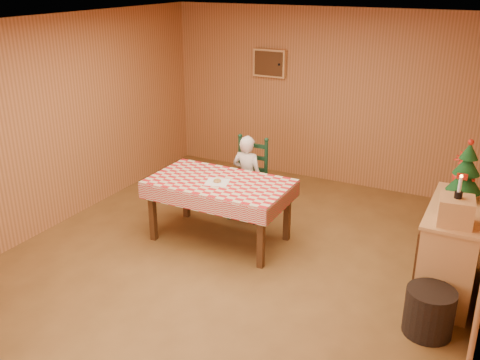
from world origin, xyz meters
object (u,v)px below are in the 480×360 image
Objects in this scene: dining_table at (220,187)px; ladder_chair at (249,180)px; seated_child at (247,177)px; storage_bin at (429,312)px; shelf_unit at (451,249)px; christmas_tree at (466,172)px; crate at (456,211)px.

dining_table is 0.81m from ladder_chair.
seated_child is 2.56× the size of storage_bin.
christmas_tree is (0.01, 0.25, 0.74)m from shelf_unit.
ladder_chair is at bearing 149.45° from storage_bin.
shelf_unit is at bearing 86.47° from storage_bin.
seated_child is (0.00, -0.06, 0.06)m from ladder_chair.
ladder_chair reaches higher than storage_bin.
christmas_tree reaches higher than shelf_unit.
ladder_chair is 2.98m from storage_bin.
crate is at bearing -6.49° from dining_table.
dining_table reaches higher than storage_bin.
ladder_chair is 2.45× the size of storage_bin.
seated_child reaches higher than shelf_unit.
ladder_chair is at bearing 165.27° from shelf_unit.
christmas_tree is (2.61, 0.35, 0.52)m from dining_table.
crate is (2.61, -1.03, 0.49)m from seated_child.
crate reaches higher than seated_child.
crate is at bearing -90.00° from christmas_tree.
storage_bin is at bearing -98.01° from crate.
ladder_chair is (-0.00, 0.79, -0.18)m from dining_table.
seated_child reaches higher than ladder_chair.
shelf_unit is 2.82× the size of storage_bin.
crate reaches higher than ladder_chair.
ladder_chair reaches higher than dining_table.
crate is at bearing -22.55° from ladder_chair.
seated_child is at bearing 171.78° from christmas_tree.
christmas_tree reaches higher than ladder_chair.
christmas_tree reaches higher than crate.
dining_table is at bearing 164.26° from storage_bin.
ladder_chair is at bearing -90.00° from seated_child.
crate is (0.01, -0.40, 0.59)m from shelf_unit.
ladder_chair is 2.69m from shelf_unit.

